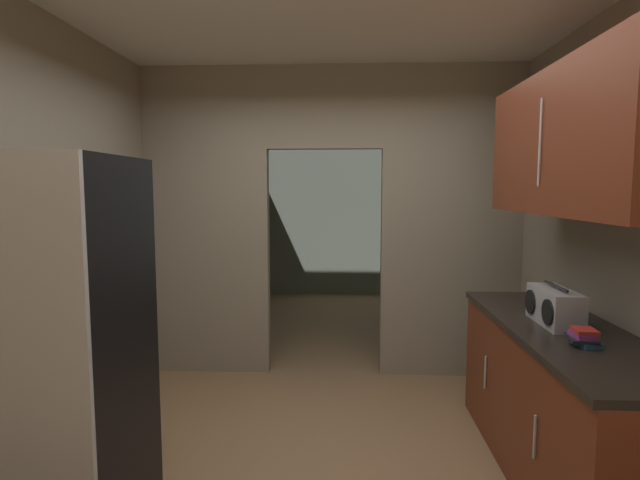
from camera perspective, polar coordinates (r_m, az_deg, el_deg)
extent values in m
cube|color=silver|center=(3.47, 0.69, 24.31)|extent=(3.77, 7.54, 0.06)
cube|color=gray|center=(4.71, -12.59, 1.94)|extent=(1.12, 0.12, 2.76)
cube|color=gray|center=(4.63, 14.57, 1.83)|extent=(1.23, 0.12, 2.76)
cube|color=gray|center=(4.58, 0.53, 14.73)|extent=(1.02, 0.12, 0.72)
cube|color=gray|center=(8.02, 1.93, 3.64)|extent=(3.37, 0.10, 2.76)
cube|color=gray|center=(6.52, -12.85, 2.98)|extent=(0.10, 3.49, 2.76)
cube|color=gray|center=(6.46, 16.36, 2.87)|extent=(0.10, 3.49, 2.76)
cube|color=black|center=(2.76, -28.20, -11.08)|extent=(0.78, 0.70, 1.83)
cube|color=maroon|center=(3.35, 25.53, -16.75)|extent=(0.59, 1.99, 0.86)
cube|color=black|center=(3.21, 25.89, -9.25)|extent=(0.63, 1.99, 0.04)
cylinder|color=#B7BABC|center=(2.86, 23.08, -19.77)|extent=(0.01, 0.01, 0.22)
cylinder|color=#B7BABC|center=(3.62, 18.17, -14.00)|extent=(0.01, 0.01, 0.22)
cube|color=maroon|center=(3.12, 26.76, 9.83)|extent=(0.34, 1.79, 0.79)
cylinder|color=#B7BABC|center=(3.05, 23.59, 10.07)|extent=(0.01, 0.01, 0.47)
cube|color=#B2B2B7|center=(3.23, 25.01, -6.87)|extent=(0.17, 0.43, 0.21)
cylinder|color=#262626|center=(3.21, 25.10, -4.72)|extent=(0.02, 0.30, 0.02)
cylinder|color=black|center=(3.08, 24.30, -7.45)|extent=(0.01, 0.14, 0.14)
cylinder|color=black|center=(3.32, 22.66, -6.45)|extent=(0.01, 0.14, 0.14)
cube|color=#2D609E|center=(2.90, 27.86, -10.29)|extent=(0.12, 0.15, 0.03)
cube|color=black|center=(2.89, 27.45, -9.86)|extent=(0.15, 0.17, 0.02)
cube|color=#8C3893|center=(2.88, 27.52, -9.50)|extent=(0.10, 0.13, 0.02)
cube|color=red|center=(2.88, 27.71, -9.07)|extent=(0.11, 0.13, 0.02)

